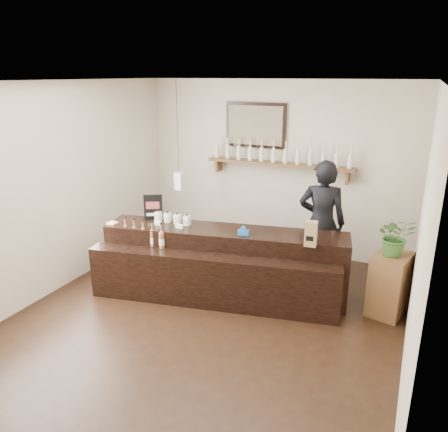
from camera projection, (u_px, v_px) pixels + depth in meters
ground at (208, 316)px, 5.42m from camera, size 5.00×5.00×0.00m
room_shell at (207, 183)px, 4.89m from camera, size 5.00×5.00×5.00m
back_wall_decor at (265, 147)px, 6.99m from camera, size 2.66×0.96×1.69m
counter at (221, 266)px, 5.83m from camera, size 3.29×1.48×1.06m
promo_sign at (153, 207)px, 6.13m from camera, size 0.24×0.14×0.36m
paper_bag at (311, 234)px, 5.19m from camera, size 0.15×0.12×0.31m
tape_dispenser at (243, 232)px, 5.57m from camera, size 0.15×0.08×0.12m
side_cabinet at (389, 284)px, 5.40m from camera, size 0.51×0.62×0.78m
potted_plant at (396, 236)px, 5.21m from camera, size 0.53×0.50×0.48m
shopkeeper at (322, 215)px, 6.05m from camera, size 0.80×0.58×2.02m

